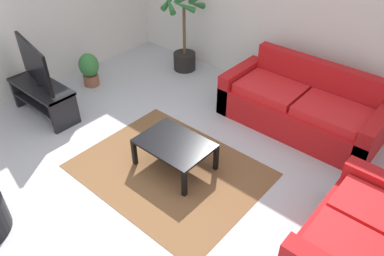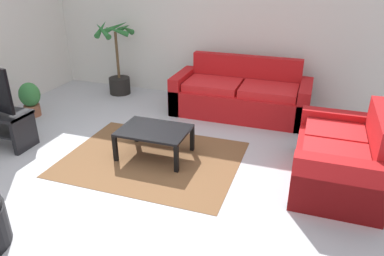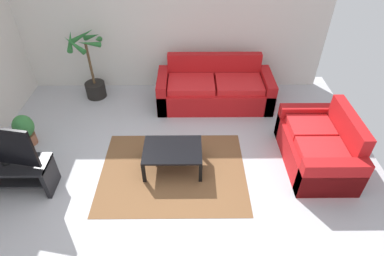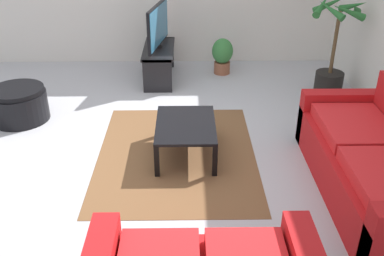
{
  "view_description": "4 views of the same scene",
  "coord_description": "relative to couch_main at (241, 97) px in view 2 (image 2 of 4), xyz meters",
  "views": [
    {
      "loc": [
        2.45,
        -1.94,
        3.13
      ],
      "look_at": [
        0.29,
        0.56,
        0.68
      ],
      "focal_mm": 34.62,
      "sensor_mm": 36.0,
      "label": 1
    },
    {
      "loc": [
        1.88,
        -3.29,
        2.33
      ],
      "look_at": [
        0.58,
        0.46,
        0.5
      ],
      "focal_mm": 34.19,
      "sensor_mm": 36.0,
      "label": 2
    },
    {
      "loc": [
        0.32,
        -2.89,
        3.53
      ],
      "look_at": [
        0.35,
        0.72,
        0.62
      ],
      "focal_mm": 29.24,
      "sensor_mm": 36.0,
      "label": 3
    },
    {
      "loc": [
        4.11,
        0.53,
        2.5
      ],
      "look_at": [
        0.39,
        0.58,
        0.5
      ],
      "focal_mm": 40.7,
      "sensor_mm": 36.0,
      "label": 4
    }
  ],
  "objects": [
    {
      "name": "couch_main",
      "position": [
        0.0,
        0.0,
        0.0
      ],
      "size": [
        2.17,
        0.9,
        0.9
      ],
      "color": "red",
      "rests_on": "ground"
    },
    {
      "name": "ground_plane",
      "position": [
        -0.8,
        -2.28,
        -0.3
      ],
      "size": [
        6.6,
        6.6,
        0.0
      ],
      "primitive_type": "plane",
      "color": "#B2B2B7"
    },
    {
      "name": "area_rug",
      "position": [
        -0.74,
        -1.86,
        -0.3
      ],
      "size": [
        2.2,
        1.7,
        0.01
      ],
      "primitive_type": "cube",
      "color": "brown",
      "rests_on": "ground"
    },
    {
      "name": "wall_back",
      "position": [
        -0.8,
        0.72,
        1.05
      ],
      "size": [
        6.0,
        0.06,
        2.7
      ],
      "primitive_type": "cube",
      "color": "silver",
      "rests_on": "ground"
    },
    {
      "name": "potted_palm",
      "position": [
        -2.39,
        0.26,
        0.24
      ],
      "size": [
        0.68,
        0.72,
        1.35
      ],
      "color": "black",
      "rests_on": "ground"
    },
    {
      "name": "potted_plant_small",
      "position": [
        -3.19,
        -1.19,
        0.0
      ],
      "size": [
        0.33,
        0.33,
        0.56
      ],
      "color": "brown",
      "rests_on": "ground"
    },
    {
      "name": "couch_loveseat",
      "position": [
        1.48,
        -1.66,
        -0.01
      ],
      "size": [
        0.9,
        1.46,
        0.9
      ],
      "color": "red",
      "rests_on": "ground"
    },
    {
      "name": "coffee_table",
      "position": [
        -0.74,
        -1.76,
        0.03
      ],
      "size": [
        0.87,
        0.63,
        0.38
      ],
      "color": "black",
      "rests_on": "ground"
    }
  ]
}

